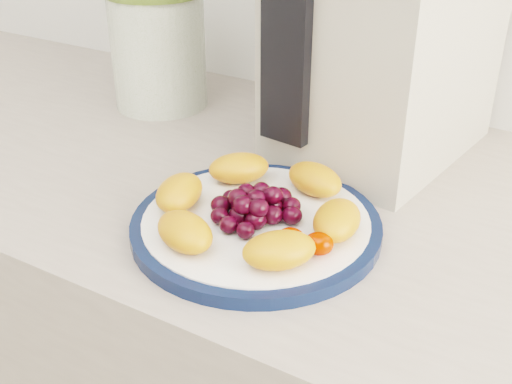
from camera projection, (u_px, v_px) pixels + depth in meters
The scene contains 6 objects.
plate_rim at pixel (256, 226), 0.71m from camera, with size 0.28×0.28×0.01m, color #0D1A3C.
plate_face at pixel (256, 225), 0.70m from camera, with size 0.25×0.25×0.02m, color white.
canister at pixel (159, 51), 1.00m from camera, with size 0.15×0.15×0.18m, color #3F5D16.
appliance_body at pixel (390, 18), 0.81m from camera, with size 0.21×0.29×0.36m, color #A8A293.
appliance_panel at pixel (287, 32), 0.73m from camera, with size 0.06×0.02×0.27m, color black.
fruit_plate at pixel (257, 206), 0.69m from camera, with size 0.24×0.24×0.04m.
Camera 1 is at (0.40, 0.56, 1.28)m, focal length 45.00 mm.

